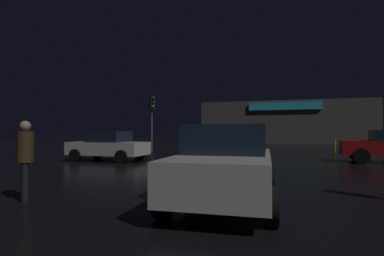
% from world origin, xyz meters
% --- Properties ---
extents(ground_plane, '(120.00, 120.00, 0.00)m').
position_xyz_m(ground_plane, '(0.00, 0.00, 0.00)').
color(ground_plane, black).
extents(store_building, '(20.55, 8.32, 5.26)m').
position_xyz_m(store_building, '(3.22, 27.34, 2.63)').
color(store_building, '#4C4742').
rests_on(store_building, ground).
extents(traffic_signal_cross_left, '(0.42, 0.42, 4.17)m').
position_xyz_m(traffic_signal_cross_left, '(-6.32, 6.81, 3.07)').
color(traffic_signal_cross_left, '#595B60').
rests_on(traffic_signal_cross_left, ground).
extents(car_near, '(2.18, 4.12, 1.61)m').
position_xyz_m(car_near, '(2.17, -7.79, 0.80)').
color(car_near, silver).
rests_on(car_near, ground).
extents(car_far, '(3.87, 2.11, 1.50)m').
position_xyz_m(car_far, '(-5.22, -0.72, 0.76)').
color(car_far, silver).
rests_on(car_far, ground).
extents(pedestrian, '(0.48, 0.48, 1.70)m').
position_xyz_m(pedestrian, '(-1.91, -8.93, 0.99)').
color(pedestrian, black).
rests_on(pedestrian, ground).
extents(bollard_kerb_a, '(0.11, 0.11, 1.22)m').
position_xyz_m(bollard_kerb_a, '(-9.23, 8.33, 0.61)').
color(bollard_kerb_a, gold).
rests_on(bollard_kerb_a, ground).
extents(bollard_kerb_b, '(0.10, 0.10, 1.02)m').
position_xyz_m(bollard_kerb_b, '(6.73, 9.50, 0.51)').
color(bollard_kerb_b, gold).
rests_on(bollard_kerb_b, ground).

